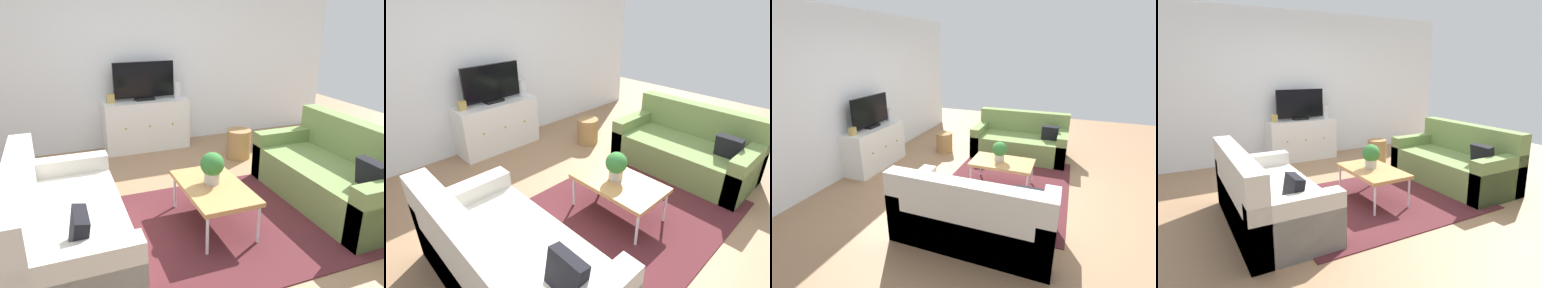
% 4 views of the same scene
% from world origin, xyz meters
% --- Properties ---
extents(ground_plane, '(10.00, 10.00, 0.00)m').
position_xyz_m(ground_plane, '(0.00, 0.00, 0.00)').
color(ground_plane, '#997251').
extents(wall_back, '(6.40, 0.12, 2.70)m').
position_xyz_m(wall_back, '(0.00, 2.55, 1.35)').
color(wall_back, white).
rests_on(wall_back, ground_plane).
extents(area_rug, '(2.50, 1.90, 0.01)m').
position_xyz_m(area_rug, '(0.00, -0.15, 0.01)').
color(area_rug, '#4C1E23').
rests_on(area_rug, ground_plane).
extents(couch_left_side, '(0.90, 1.79, 0.86)m').
position_xyz_m(couch_left_side, '(-1.44, -0.10, 0.29)').
color(couch_left_side, beige).
rests_on(couch_left_side, ground_plane).
extents(couch_right_side, '(0.90, 1.79, 0.86)m').
position_xyz_m(couch_right_side, '(1.44, -0.10, 0.29)').
color(couch_right_side, olive).
rests_on(couch_right_side, ground_plane).
extents(coffee_table, '(0.57, 0.95, 0.42)m').
position_xyz_m(coffee_table, '(-0.03, -0.09, 0.39)').
color(coffee_table, '#B7844C').
rests_on(coffee_table, ground_plane).
extents(potted_plant, '(0.23, 0.23, 0.31)m').
position_xyz_m(potted_plant, '(-0.02, -0.03, 0.60)').
color(potted_plant, '#B7B2A8').
rests_on(potted_plant, coffee_table).
extents(tv_console, '(1.25, 0.47, 0.75)m').
position_xyz_m(tv_console, '(-0.09, 2.27, 0.37)').
color(tv_console, white).
rests_on(tv_console, ground_plane).
extents(flat_screen_tv, '(0.89, 0.16, 0.56)m').
position_xyz_m(flat_screen_tv, '(-0.09, 2.29, 1.02)').
color(flat_screen_tv, black).
rests_on(flat_screen_tv, tv_console).
extents(glass_vase, '(0.11, 0.11, 0.24)m').
position_xyz_m(glass_vase, '(0.41, 2.27, 0.87)').
color(glass_vase, silver).
rests_on(glass_vase, tv_console).
extents(mantel_clock, '(0.11, 0.07, 0.13)m').
position_xyz_m(mantel_clock, '(-0.60, 2.27, 0.81)').
color(mantel_clock, tan).
rests_on(mantel_clock, tv_console).
extents(wicker_basket, '(0.34, 0.34, 0.41)m').
position_xyz_m(wicker_basket, '(1.03, 1.41, 0.21)').
color(wicker_basket, '#9E7547').
rests_on(wicker_basket, ground_plane).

